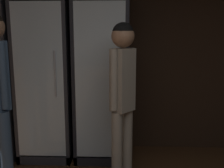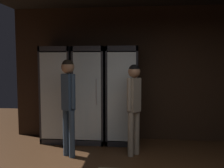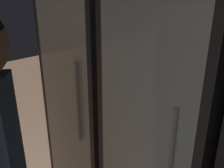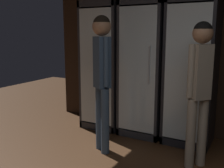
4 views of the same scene
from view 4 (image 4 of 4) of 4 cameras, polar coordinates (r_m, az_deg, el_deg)
The scene contains 5 objects.
cooler_far_left at distance 4.26m, azimuth -1.20°, elevation 3.67°, with size 0.62×0.59×1.96m.
cooler_left at distance 3.96m, azimuth 7.16°, elevation 3.09°, with size 0.62×0.59×1.96m.
cooler_center at distance 3.77m, azimuth 16.60°, elevation 2.10°, with size 0.62×0.59×1.96m.
shopper_near at distance 3.27m, azimuth -2.14°, elevation 3.43°, with size 0.26×0.24×1.70m.
shopper_far at distance 3.03m, azimuth 18.19°, elevation 1.00°, with size 0.25×0.25×1.61m.
Camera 4 is at (0.20, -0.90, 1.50)m, focal length 43.01 mm.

